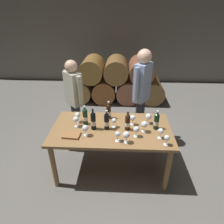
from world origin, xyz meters
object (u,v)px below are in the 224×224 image
at_px(wine_bottle_0, 109,111).
at_px(wine_bottle_4, 93,121).
at_px(wine_glass_1, 148,117).
at_px(wine_glass_11, 144,125).
at_px(wine_glass_7, 76,120).
at_px(taster_seated_left, 74,96).
at_px(wine_glass_9, 114,121).
at_px(sommelier_presenting, 142,90).
at_px(wine_bottle_5, 128,122).
at_px(wine_glass_5, 133,118).
at_px(wine_bottle_2, 156,121).
at_px(wine_glass_10, 136,130).
at_px(wine_bottle_1, 85,116).
at_px(wine_glass_4, 161,131).
at_px(wine_bottle_3, 107,121).
at_px(wine_glass_3, 126,135).
at_px(dining_table, 111,133).
at_px(wine_glass_0, 118,134).
at_px(wine_glass_2, 167,138).
at_px(wine_glass_8, 85,128).
at_px(wine_glass_6, 77,115).
at_px(tasting_notebook, 72,135).

relative_size(wine_bottle_0, wine_bottle_4, 0.89).
xyz_separation_m(wine_glass_1, wine_glass_11, (-0.08, -0.22, 0.00)).
distance_m(wine_glass_7, taster_seated_left, 0.72).
bearing_deg(wine_bottle_4, wine_bottle_0, 57.63).
bearing_deg(wine_glass_9, wine_glass_1, 14.20).
height_order(wine_glass_7, sommelier_presenting, sommelier_presenting).
bearing_deg(wine_bottle_5, wine_glass_5, 59.51).
xyz_separation_m(wine_bottle_2, wine_glass_10, (-0.29, -0.20, -0.01)).
xyz_separation_m(wine_glass_10, sommelier_presenting, (0.14, 0.94, 0.17)).
distance_m(wine_bottle_1, wine_glass_9, 0.43).
height_order(wine_glass_4, wine_glass_11, wine_glass_11).
height_order(wine_bottle_3, sommelier_presenting, sommelier_presenting).
bearing_deg(wine_glass_3, wine_glass_4, 13.85).
xyz_separation_m(wine_glass_7, wine_glass_9, (0.54, 0.00, -0.01)).
bearing_deg(wine_glass_4, wine_glass_7, 168.80).
xyz_separation_m(wine_glass_4, wine_glass_11, (-0.20, 0.14, 0.01)).
distance_m(wine_glass_5, wine_glass_7, 0.81).
relative_size(dining_table, wine_bottle_3, 5.76).
distance_m(dining_table, wine_glass_4, 0.71).
height_order(wine_glass_0, wine_glass_11, wine_glass_11).
height_order(wine_glass_0, wine_glass_2, wine_glass_0).
height_order(wine_glass_7, wine_glass_9, wine_glass_7).
distance_m(wine_bottle_0, wine_glass_4, 0.85).
bearing_deg(wine_glass_10, wine_glass_9, 145.26).
bearing_deg(wine_bottle_5, wine_glass_8, -163.20).
height_order(wine_glass_6, wine_glass_11, wine_glass_11).
height_order(wine_glass_4, taster_seated_left, taster_seated_left).
bearing_deg(wine_glass_3, wine_glass_1, 54.77).
bearing_deg(wine_bottle_2, wine_glass_1, 125.33).
bearing_deg(wine_glass_5, wine_bottle_3, -160.76).
height_order(wine_glass_1, tasting_notebook, wine_glass_1).
xyz_separation_m(wine_bottle_2, wine_glass_8, (-0.96, -0.21, -0.01)).
distance_m(wine_bottle_0, sommelier_presenting, 0.73).
relative_size(wine_bottle_2, wine_bottle_3, 0.97).
distance_m(wine_glass_1, wine_glass_10, 0.39).
relative_size(wine_glass_10, tasting_notebook, 0.70).
xyz_separation_m(dining_table, wine_glass_1, (0.53, 0.15, 0.21)).
height_order(wine_glass_2, sommelier_presenting, sommelier_presenting).
distance_m(wine_bottle_0, tasting_notebook, 0.68).
distance_m(wine_bottle_1, wine_glass_11, 0.85).
bearing_deg(wine_glass_1, wine_glass_0, -134.51).
bearing_deg(wine_bottle_1, tasting_notebook, -113.98).
bearing_deg(wine_glass_2, wine_bottle_4, 161.74).
height_order(wine_bottle_0, wine_glass_6, wine_bottle_0).
relative_size(wine_glass_8, sommelier_presenting, 0.09).
relative_size(wine_glass_2, sommelier_presenting, 0.08).
bearing_deg(wine_glass_10, wine_glass_3, -135.04).
height_order(wine_glass_3, wine_glass_5, wine_glass_3).
bearing_deg(wine_bottle_4, dining_table, 7.35).
bearing_deg(wine_bottle_2, wine_bottle_1, 175.74).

